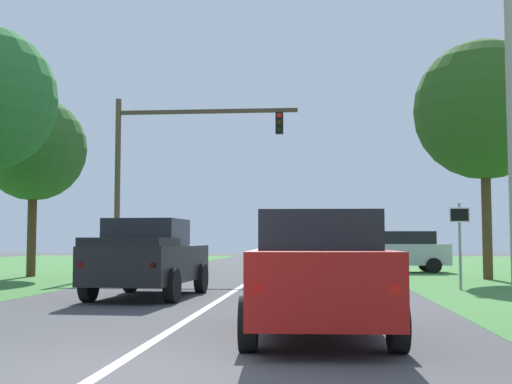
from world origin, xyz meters
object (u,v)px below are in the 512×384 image
(red_suv_near, at_px, (318,270))
(pickup_truck_lead, at_px, (148,258))
(extra_tree_2, at_px, (34,149))
(utility_pole_right, at_px, (512,127))
(oak_tree_right, at_px, (484,110))
(crossing_suv_far, at_px, (401,251))
(traffic_light, at_px, (165,157))
(keep_moving_sign, at_px, (460,234))

(red_suv_near, height_order, pickup_truck_lead, pickup_truck_lead)
(extra_tree_2, bearing_deg, red_suv_near, -54.36)
(red_suv_near, height_order, utility_pole_right, utility_pole_right)
(red_suv_near, xyz_separation_m, utility_pole_right, (5.81, 9.96, 3.80))
(oak_tree_right, bearing_deg, crossing_suv_far, 114.77)
(pickup_truck_lead, xyz_separation_m, crossing_suv_far, (8.13, 14.35, -0.03))
(traffic_light, distance_m, crossing_suv_far, 11.44)
(crossing_suv_far, bearing_deg, extra_tree_2, -161.98)
(red_suv_near, distance_m, traffic_light, 19.14)
(red_suv_near, bearing_deg, pickup_truck_lead, 123.30)
(pickup_truck_lead, bearing_deg, oak_tree_right, 39.99)
(red_suv_near, bearing_deg, utility_pole_right, 59.75)
(keep_moving_sign, bearing_deg, traffic_light, 143.43)
(pickup_truck_lead, relative_size, extra_tree_2, 0.69)
(red_suv_near, relative_size, crossing_suv_far, 1.13)
(crossing_suv_far, height_order, utility_pole_right, utility_pole_right)
(red_suv_near, height_order, crossing_suv_far, red_suv_near)
(keep_moving_sign, xyz_separation_m, crossing_suv_far, (-0.33, 11.06, -0.66))
(keep_moving_sign, distance_m, utility_pole_right, 3.56)
(crossing_suv_far, relative_size, utility_pole_right, 0.45)
(red_suv_near, bearing_deg, traffic_light, 109.80)
(oak_tree_right, relative_size, extra_tree_2, 1.24)
(pickup_truck_lead, height_order, utility_pole_right, utility_pole_right)
(utility_pole_right, bearing_deg, extra_tree_2, 160.97)
(keep_moving_sign, bearing_deg, red_suv_near, -113.17)
(traffic_light, distance_m, utility_pole_right, 14.36)
(red_suv_near, height_order, extra_tree_2, extra_tree_2)
(crossing_suv_far, height_order, extra_tree_2, extra_tree_2)
(keep_moving_sign, relative_size, extra_tree_2, 0.35)
(crossing_suv_far, bearing_deg, utility_pole_right, -79.88)
(pickup_truck_lead, distance_m, extra_tree_2, 12.50)
(utility_pole_right, bearing_deg, keep_moving_sign, -174.38)
(utility_pole_right, height_order, extra_tree_2, utility_pole_right)
(crossing_suv_far, bearing_deg, traffic_light, -162.38)
(pickup_truck_lead, height_order, traffic_light, traffic_light)
(traffic_light, height_order, crossing_suv_far, traffic_light)
(red_suv_near, bearing_deg, oak_tree_right, 67.57)
(red_suv_near, relative_size, oak_tree_right, 0.55)
(keep_moving_sign, bearing_deg, utility_pole_right, 5.62)
(pickup_truck_lead, xyz_separation_m, utility_pole_right, (10.08, 3.46, 3.79))
(oak_tree_right, bearing_deg, traffic_light, 170.24)
(oak_tree_right, height_order, utility_pole_right, utility_pole_right)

